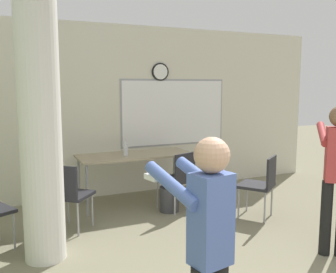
% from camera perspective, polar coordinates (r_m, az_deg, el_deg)
% --- Properties ---
extents(wall_back, '(8.00, 0.15, 2.80)m').
position_cam_1_polar(wall_back, '(6.24, -8.84, 3.83)').
color(wall_back, beige).
rests_on(wall_back, ground_plane).
extents(support_pillar, '(0.42, 0.42, 2.80)m').
position_cam_1_polar(support_pillar, '(4.00, -18.90, 1.32)').
color(support_pillar, silver).
rests_on(support_pillar, ground_plane).
extents(folding_table, '(1.73, 0.71, 0.78)m').
position_cam_1_polar(folding_table, '(5.77, -5.09, -3.20)').
color(folding_table, tan).
rests_on(folding_table, ground_plane).
extents(bottle_on_table, '(0.07, 0.07, 0.24)m').
position_cam_1_polar(bottle_on_table, '(5.63, -6.48, -2.02)').
color(bottle_on_table, silver).
rests_on(bottle_on_table, folding_table).
extents(waste_bin, '(0.28, 0.28, 0.36)m').
position_cam_1_polar(waste_bin, '(5.52, 0.17, -9.50)').
color(waste_bin, '#38383D').
rests_on(waste_bin, ground_plane).
extents(chair_table_right, '(0.56, 0.56, 0.87)m').
position_cam_1_polar(chair_table_right, '(5.46, 1.59, -6.11)').
color(chair_table_right, '#232328').
rests_on(chair_table_right, ground_plane).
extents(chair_table_left, '(0.62, 0.62, 0.87)m').
position_cam_1_polar(chair_table_left, '(4.85, -14.87, -8.16)').
color(chair_table_left, '#232328').
rests_on(chair_table_left, ground_plane).
extents(chair_mid_room, '(0.62, 0.62, 0.87)m').
position_cam_1_polar(chair_mid_room, '(5.32, 14.02, -6.72)').
color(chair_mid_room, '#232328').
rests_on(chair_mid_room, ground_plane).
extents(person_playing_front, '(0.42, 0.60, 1.53)m').
position_cam_1_polar(person_playing_front, '(2.31, 6.03, -15.67)').
color(person_playing_front, black).
rests_on(person_playing_front, ground_plane).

